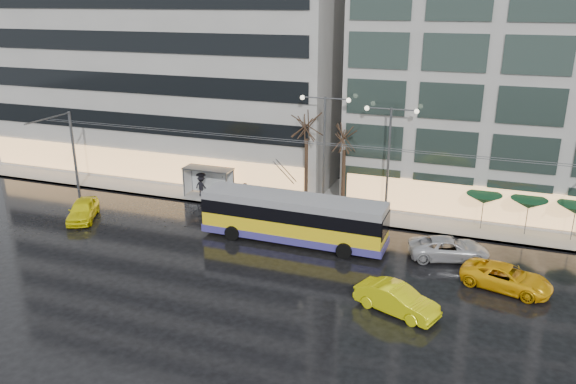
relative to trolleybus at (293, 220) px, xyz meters
The scene contains 22 objects.
ground 5.02m from the trolleybus, 111.51° to the right, with size 140.00×140.00×0.00m, color black.
sidewalk 9.71m from the trolleybus, 88.46° to the left, with size 80.00×10.00×0.15m, color gray.
kerb 4.89m from the trolleybus, 86.81° to the left, with size 80.00×0.10×0.15m, color slate.
building_left 24.86m from the trolleybus, 140.59° to the left, with size 34.00×14.00×22.00m, color #A09E99.
building_right 25.14m from the trolleybus, 40.19° to the left, with size 32.00×14.00×25.00m, color #A09E99.
trolleybus is the anchor object (origin of this frame).
catenary 4.45m from the trolleybus, 101.91° to the left, with size 42.24×5.12×7.00m.
bus_shelter 11.91m from the trolleybus, 148.24° to the left, with size 4.20×1.60×2.51m.
street_lamp_near 7.74m from the trolleybus, 87.68° to the left, with size 3.96×0.36×9.03m.
street_lamp_far 9.22m from the trolleybus, 50.51° to the left, with size 3.96×0.36×8.53m.
tree_a 8.64m from the trolleybus, 100.69° to the left, with size 3.20×3.20×8.40m.
tree_b 8.48m from the trolleybus, 75.46° to the left, with size 3.20×3.20×7.70m.
parasol_a 13.94m from the trolleybus, 28.23° to the left, with size 2.50×2.50×2.65m.
parasol_b 16.64m from the trolleybus, 23.33° to the left, with size 2.50×2.50×2.65m.
parasol_c 19.43m from the trolleybus, 19.82° to the left, with size 2.50×2.50×2.65m.
taxi_a 16.64m from the trolleybus, behind, with size 1.84×4.57×1.56m, color yellow.
taxi_b 10.91m from the trolleybus, 39.52° to the right, with size 1.61×4.63×1.53m, color yellow.
taxi_c 14.15m from the trolleybus, ahead, with size 2.35×5.09×1.42m, color #FFBA0D.
sedan_silver 10.51m from the trolleybus, ahead, with size 2.37×5.14×1.43m, color #B9B9BE.
pedestrian_a 11.23m from the trolleybus, 141.88° to the left, with size 1.03×1.05×2.19m.
pedestrian_b 8.61m from the trolleybus, 137.30° to the left, with size 0.96×0.85×1.66m.
pedestrian_c 11.90m from the trolleybus, 150.42° to the left, with size 1.28×0.95×2.11m.
Camera 1 is at (13.76, -29.55, 16.10)m, focal length 35.00 mm.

